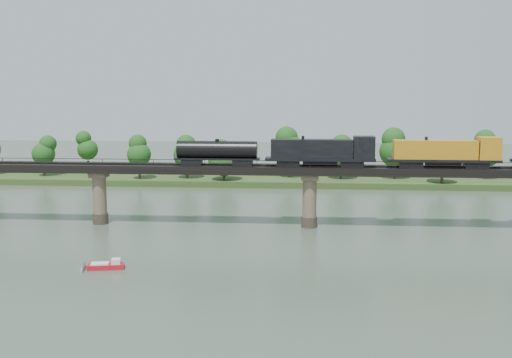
{
  "coord_description": "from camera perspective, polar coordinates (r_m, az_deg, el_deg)",
  "views": [
    {
      "loc": [
        -0.77,
        -87.84,
        26.97
      ],
      "look_at": [
        -10.0,
        30.0,
        9.0
      ],
      "focal_mm": 45.0,
      "sensor_mm": 36.0,
      "label": 1
    }
  ],
  "objects": [
    {
      "name": "ground",
      "position": [
        91.9,
        4.82,
        -8.45
      ],
      "size": [
        400.0,
        400.0,
        0.0
      ],
      "primitive_type": "plane",
      "color": "#39493A",
      "rests_on": "ground"
    },
    {
      "name": "far_bank",
      "position": [
        174.82,
        4.68,
        0.01
      ],
      "size": [
        300.0,
        24.0,
        1.6
      ],
      "primitive_type": "cube",
      "color": "#2D461C",
      "rests_on": "ground"
    },
    {
      "name": "bridge",
      "position": [
        119.79,
        4.78,
        -1.73
      ],
      "size": [
        236.0,
        30.0,
        11.5
      ],
      "color": "#473A2D",
      "rests_on": "ground"
    },
    {
      "name": "bridge_superstructure",
      "position": [
        118.82,
        4.82,
        1.27
      ],
      "size": [
        220.0,
        4.9,
        0.75
      ],
      "color": "black",
      "rests_on": "bridge"
    },
    {
      "name": "far_treeline",
      "position": [
        169.51,
        1.94,
        2.5
      ],
      "size": [
        289.06,
        17.54,
        13.6
      ],
      "color": "#382619",
      "rests_on": "far_bank"
    },
    {
      "name": "freight_train",
      "position": [
        119.84,
        12.94,
        2.3
      ],
      "size": [
        81.77,
        3.19,
        5.63
      ],
      "color": "black",
      "rests_on": "bridge"
    },
    {
      "name": "motorboat",
      "position": [
        96.6,
        -13.15,
        -7.49
      ],
      "size": [
        5.51,
        2.88,
        1.47
      ],
      "rotation": [
        0.0,
        0.0,
        0.2
      ],
      "color": "red",
      "rests_on": "ground"
    }
  ]
}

